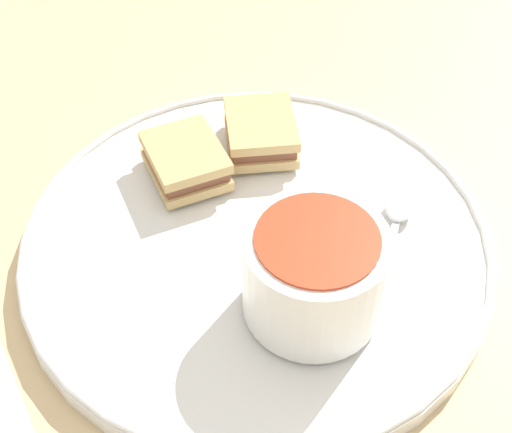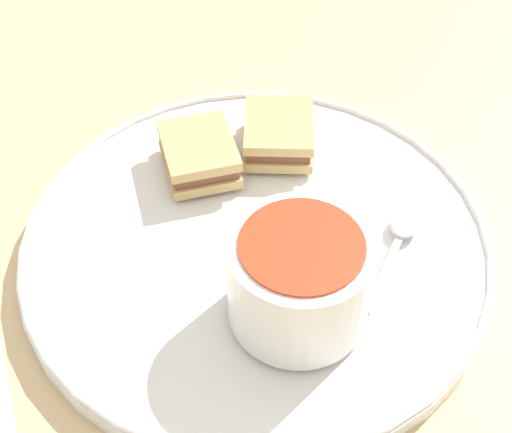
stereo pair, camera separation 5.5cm
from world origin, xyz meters
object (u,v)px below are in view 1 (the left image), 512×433
(soup_bowl, at_px, (314,273))
(spoon, at_px, (398,215))
(sandwich_half_near, at_px, (261,132))
(sandwich_half_far, at_px, (186,161))

(soup_bowl, distance_m, spoon, 0.12)
(sandwich_half_near, bearing_deg, spoon, -40.73)
(spoon, distance_m, sandwich_half_far, 0.18)
(soup_bowl, bearing_deg, spoon, 47.42)
(soup_bowl, height_order, spoon, soup_bowl)
(soup_bowl, height_order, sandwich_half_far, soup_bowl)
(spoon, bearing_deg, sandwich_half_near, 67.87)
(spoon, relative_size, sandwich_half_far, 1.23)
(soup_bowl, distance_m, sandwich_half_far, 0.17)
(spoon, relative_size, sandwich_half_near, 1.42)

